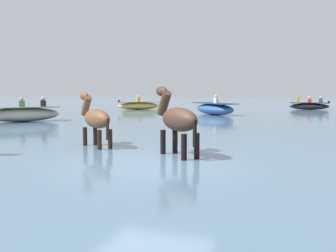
% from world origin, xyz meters
% --- Properties ---
extents(ground_plane, '(120.00, 120.00, 0.00)m').
position_xyz_m(ground_plane, '(0.00, 0.00, 0.00)').
color(ground_plane, '#756B56').
extents(water_surface, '(90.00, 90.00, 0.38)m').
position_xyz_m(water_surface, '(0.00, 10.00, 0.19)').
color(water_surface, slate).
rests_on(water_surface, ground).
extents(horse_lead_bay, '(1.62, 1.23, 1.90)m').
position_xyz_m(horse_lead_bay, '(-2.38, 1.67, 1.12)').
color(horse_lead_bay, brown).
rests_on(horse_lead_bay, ground).
extents(horse_trailing_dark_bay, '(1.66, 1.48, 2.06)m').
position_xyz_m(horse_trailing_dark_bay, '(0.28, 1.02, 1.22)').
color(horse_trailing_dark_bay, '#382319').
rests_on(horse_trailing_dark_bay, ground).
extents(boat_far_inshore, '(3.05, 2.66, 1.06)m').
position_xyz_m(boat_far_inshore, '(-9.35, 19.54, 0.67)').
color(boat_far_inshore, gold).
rests_on(boat_far_inshore, water_surface).
extents(boat_near_port, '(3.33, 3.40, 1.20)m').
position_xyz_m(boat_near_port, '(-10.07, 7.70, 0.75)').
color(boat_near_port, '#B2AD9E').
rests_on(boat_near_port, water_surface).
extents(boat_far_offshore, '(3.40, 3.14, 1.19)m').
position_xyz_m(boat_far_offshore, '(-2.57, 15.90, 0.74)').
color(boat_far_offshore, '#28518E').
rests_on(boat_far_offshore, water_surface).
extents(boat_mid_channel, '(2.97, 1.36, 1.00)m').
position_xyz_m(boat_mid_channel, '(2.65, 23.88, 0.66)').
color(boat_mid_channel, black).
rests_on(boat_mid_channel, water_surface).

